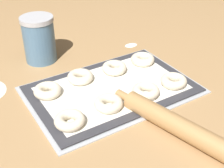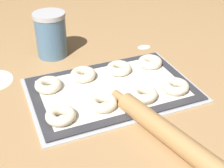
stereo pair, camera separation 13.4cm
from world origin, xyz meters
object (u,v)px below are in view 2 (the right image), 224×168
bagel_back_mid_right (119,68)px  bagel_back_mid_left (83,74)px  bagel_front_mid_left (103,103)px  bagel_back_far_left (48,85)px  bagel_back_far_right (150,62)px  flour_canister (51,35)px  rolling_pin (168,134)px  bagel_front_mid_right (144,94)px  bagel_front_far_left (61,115)px  bagel_front_far_right (175,86)px  baking_tray (112,90)px

bagel_back_mid_right → bagel_back_mid_left: bearing=176.0°
bagel_front_mid_left → bagel_back_far_left: size_ratio=1.00×
bagel_back_far_right → flour_canister: size_ratio=0.50×
bagel_back_mid_left → bagel_back_far_right: 0.25m
bagel_back_mid_left → rolling_pin: bearing=-73.3°
bagel_front_mid_right → bagel_back_far_right: same height
bagel_back_far_right → flour_canister: bearing=141.7°
bagel_back_mid_left → bagel_back_far_left: bearing=-171.3°
bagel_front_far_left → bagel_front_mid_left: 0.13m
bagel_front_far_left → bagel_front_far_right: 0.37m
bagel_back_mid_right → rolling_pin: bearing=-93.0°
bagel_back_mid_right → flour_canister: (-0.18, 0.23, 0.06)m
baking_tray → bagel_back_mid_left: (-0.07, 0.09, 0.02)m
baking_tray → bagel_back_far_left: size_ratio=6.15×
bagel_front_far_left → bagel_back_far_left: 0.17m
bagel_front_mid_left → bagel_back_far_left: same height
bagel_back_mid_right → bagel_back_far_right: 0.12m
bagel_front_mid_left → bagel_back_far_right: (0.25, 0.16, 0.00)m
bagel_front_far_right → bagel_front_mid_right: bearing=179.6°
bagel_back_mid_left → flour_canister: 0.24m
bagel_back_far_right → flour_canister: (-0.30, 0.24, 0.06)m
baking_tray → bagel_front_mid_left: bagel_front_mid_left is taller
bagel_front_far_left → bagel_front_mid_right: same height
bagel_front_far_left → bagel_back_mid_right: (0.25, 0.18, 0.00)m
bagel_back_far_left → bagel_front_far_left: bearing=-91.0°
baking_tray → bagel_back_far_right: bagel_back_far_right is taller
bagel_back_mid_right → rolling_pin: (-0.02, -0.36, 0.00)m
bagel_front_far_left → bagel_back_far_left: same height
bagel_front_far_left → bagel_front_mid_left: (0.13, 0.01, 0.00)m
flour_canister → rolling_pin: size_ratio=0.38×
bagel_front_far_left → rolling_pin: (0.23, -0.18, 0.00)m
bagel_front_mid_right → bagel_back_mid_left: size_ratio=1.00×
bagel_front_far_left → bagel_front_mid_right: 0.26m
bagel_front_mid_left → flour_canister: flour_canister is taller
bagel_front_far_right → rolling_pin: rolling_pin is taller
bagel_front_mid_left → flour_canister: (-0.05, 0.40, 0.06)m
bagel_back_mid_right → bagel_back_far_right: bearing=-0.8°
bagel_back_mid_right → bagel_front_mid_right: bearing=-87.7°
bagel_back_mid_left → bagel_back_mid_right: (0.13, -0.01, 0.00)m
bagel_back_mid_left → bagel_back_far_right: bearing=-2.4°
bagel_back_far_left → baking_tray: bearing=-21.1°
bagel_back_mid_left → rolling_pin: rolling_pin is taller
flour_canister → bagel_front_far_right: bearing=-53.9°
rolling_pin → bagel_front_far_left: bearing=142.6°
bagel_back_mid_right → bagel_back_far_left: bearing=-177.7°
baking_tray → bagel_back_far_right: size_ratio=6.15×
baking_tray → flour_canister: 0.35m
baking_tray → bagel_front_far_left: bagel_front_far_left is taller
bagel_front_mid_left → bagel_front_far_right: bearing=-1.7°
bagel_back_mid_left → rolling_pin: size_ratio=0.19×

